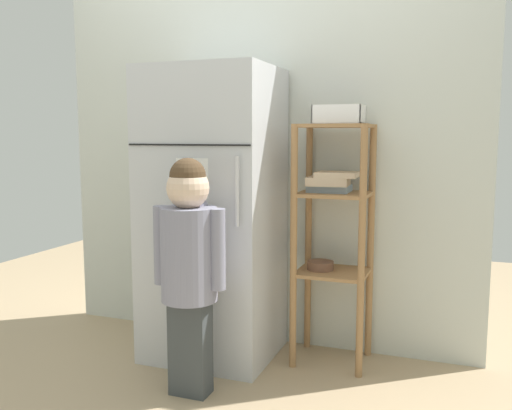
% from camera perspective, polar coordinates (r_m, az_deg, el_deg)
% --- Properties ---
extents(ground_plane, '(6.00, 6.00, 0.00)m').
position_cam_1_polar(ground_plane, '(3.14, -1.72, -15.59)').
color(ground_plane, tan).
extents(kitchen_wall_back, '(2.53, 0.03, 2.08)m').
position_cam_1_polar(kitchen_wall_back, '(3.21, 0.48, 4.04)').
color(kitchen_wall_back, silver).
rests_on(kitchen_wall_back, ground).
extents(refrigerator, '(0.68, 0.61, 1.58)m').
position_cam_1_polar(refrigerator, '(3.00, -4.49, -1.00)').
color(refrigerator, silver).
rests_on(refrigerator, ground).
extents(child_standing, '(0.36, 0.27, 1.12)m').
position_cam_1_polar(child_standing, '(2.55, -6.96, -5.03)').
color(child_standing, '#3A4042').
rests_on(child_standing, ground).
extents(pantry_shelf_unit, '(0.39, 0.33, 1.28)m').
position_cam_1_polar(pantry_shelf_unit, '(2.92, 7.93, -1.09)').
color(pantry_shelf_unit, '#9E7247').
rests_on(pantry_shelf_unit, ground).
extents(fruit_bin, '(0.25, 0.17, 0.10)m').
position_cam_1_polar(fruit_bin, '(2.87, 8.68, 9.09)').
color(fruit_bin, white).
rests_on(fruit_bin, pantry_shelf_unit).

